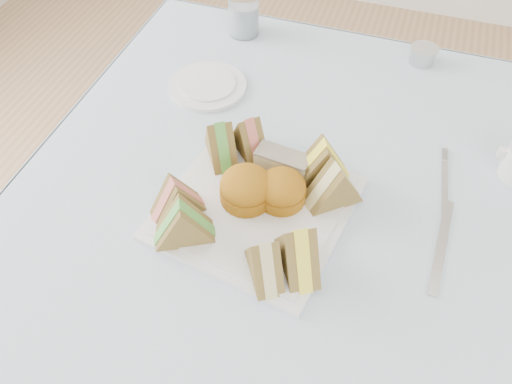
% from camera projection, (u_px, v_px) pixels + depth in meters
% --- Properties ---
extents(floor, '(4.00, 4.00, 0.00)m').
position_uv_depth(floor, '(282.00, 339.00, 1.52)').
color(floor, '#9E7751').
rests_on(floor, ground).
extents(table, '(0.90, 0.90, 0.74)m').
position_uv_depth(table, '(288.00, 278.00, 1.23)').
color(table, brown).
rests_on(table, floor).
extents(tablecloth, '(1.02, 1.02, 0.01)m').
position_uv_depth(tablecloth, '(298.00, 179.00, 0.94)').
color(tablecloth, silver).
rests_on(tablecloth, table).
extents(serving_plate, '(0.36, 0.36, 0.01)m').
position_uv_depth(serving_plate, '(256.00, 208.00, 0.89)').
color(serving_plate, silver).
rests_on(serving_plate, tablecloth).
extents(sandwich_fl_a, '(0.10, 0.10, 0.08)m').
position_uv_depth(sandwich_fl_a, '(176.00, 196.00, 0.84)').
color(sandwich_fl_a, brown).
rests_on(sandwich_fl_a, serving_plate).
extents(sandwich_fl_b, '(0.11, 0.09, 0.09)m').
position_uv_depth(sandwich_fl_b, '(183.00, 221.00, 0.81)').
color(sandwich_fl_b, brown).
rests_on(sandwich_fl_b, serving_plate).
extents(sandwich_fr_a, '(0.10, 0.12, 0.10)m').
position_uv_depth(sandwich_fr_a, '(299.00, 247.00, 0.77)').
color(sandwich_fr_a, brown).
rests_on(sandwich_fr_a, serving_plate).
extents(sandwich_fr_b, '(0.09, 0.10, 0.08)m').
position_uv_depth(sandwich_fr_b, '(264.00, 258.00, 0.76)').
color(sandwich_fr_b, brown).
rests_on(sandwich_fr_b, serving_plate).
extents(sandwich_bl_a, '(0.09, 0.11, 0.09)m').
position_uv_depth(sandwich_bl_a, '(221.00, 140.00, 0.92)').
color(sandwich_bl_a, brown).
rests_on(sandwich_bl_a, serving_plate).
extents(sandwich_bl_b, '(0.10, 0.10, 0.08)m').
position_uv_depth(sandwich_bl_b, '(249.00, 135.00, 0.94)').
color(sandwich_bl_b, brown).
rests_on(sandwich_bl_b, serving_plate).
extents(sandwich_br_a, '(0.11, 0.10, 0.09)m').
position_uv_depth(sandwich_br_a, '(335.00, 183.00, 0.86)').
color(sandwich_br_a, brown).
rests_on(sandwich_br_a, serving_plate).
extents(sandwich_br_b, '(0.12, 0.09, 0.09)m').
position_uv_depth(sandwich_br_b, '(323.00, 160.00, 0.89)').
color(sandwich_br_b, brown).
rests_on(sandwich_br_b, serving_plate).
extents(scone_left, '(0.10, 0.10, 0.06)m').
position_uv_depth(scone_left, '(246.00, 188.00, 0.87)').
color(scone_left, '#A96212').
rests_on(scone_left, serving_plate).
extents(scone_right, '(0.10, 0.10, 0.06)m').
position_uv_depth(scone_right, '(282.00, 189.00, 0.87)').
color(scone_right, '#A96212').
rests_on(scone_right, serving_plate).
extents(pastry_slice, '(0.10, 0.05, 0.05)m').
position_uv_depth(pastry_slice, '(283.00, 163.00, 0.92)').
color(pastry_slice, tan).
rests_on(pastry_slice, serving_plate).
extents(side_plate, '(0.22, 0.22, 0.01)m').
position_uv_depth(side_plate, '(208.00, 86.00, 1.11)').
color(side_plate, silver).
rests_on(side_plate, tablecloth).
extents(water_glass, '(0.09, 0.09, 0.11)m').
position_uv_depth(water_glass, '(244.00, 13.00, 1.20)').
color(water_glass, white).
rests_on(water_glass, tablecloth).
extents(tea_strainer, '(0.07, 0.07, 0.04)m').
position_uv_depth(tea_strainer, '(423.00, 56.00, 1.15)').
color(tea_strainer, '#B8B8B8').
rests_on(tea_strainer, tablecloth).
extents(knife, '(0.03, 0.20, 0.00)m').
position_uv_depth(knife, '(441.00, 246.00, 0.84)').
color(knife, '#B8B8B8').
rests_on(knife, tablecloth).
extents(fork, '(0.03, 0.19, 0.00)m').
position_uv_depth(fork, '(445.00, 199.00, 0.90)').
color(fork, '#B8B8B8').
rests_on(fork, tablecloth).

